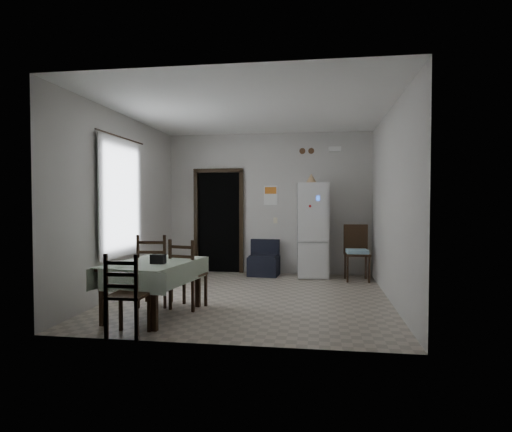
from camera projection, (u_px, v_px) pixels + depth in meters
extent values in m
plane|color=#A49886|center=(251.00, 297.00, 6.69)|extent=(4.50, 4.50, 0.00)
cube|color=black|center=(221.00, 222.00, 9.24)|extent=(0.90, 0.45, 2.10)
cube|color=black|center=(196.00, 222.00, 9.07)|extent=(0.08, 0.10, 2.18)
cube|color=black|center=(242.00, 223.00, 8.93)|extent=(0.08, 0.10, 2.18)
cube|color=black|center=(219.00, 171.00, 8.96)|extent=(1.06, 0.10, 0.08)
cube|color=silver|center=(115.00, 198.00, 6.75)|extent=(0.10, 1.20, 1.60)
cube|color=beige|center=(122.00, 198.00, 6.74)|extent=(0.02, 1.45, 1.85)
cylinder|color=black|center=(122.00, 137.00, 6.70)|extent=(0.02, 1.60, 0.02)
cube|color=white|center=(271.00, 195.00, 8.84)|extent=(0.28, 0.02, 0.40)
cube|color=orange|center=(271.00, 190.00, 8.83)|extent=(0.24, 0.01, 0.14)
cube|color=beige|center=(275.00, 220.00, 8.84)|extent=(0.08, 0.02, 0.12)
cylinder|color=#523521|center=(302.00, 151.00, 8.71)|extent=(0.12, 0.03, 0.12)
cylinder|color=#523521|center=(311.00, 151.00, 8.68)|extent=(0.12, 0.03, 0.12)
cube|color=white|center=(335.00, 149.00, 8.59)|extent=(0.25, 0.07, 0.09)
cone|color=tan|center=(311.00, 178.00, 8.30)|extent=(0.22, 0.22, 0.18)
cube|color=black|center=(158.00, 259.00, 5.39)|extent=(0.19, 0.12, 0.12)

